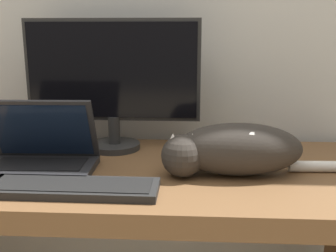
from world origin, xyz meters
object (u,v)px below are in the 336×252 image
object	(u,v)px
laptop	(39,156)
cat	(232,149)
monitor	(113,79)
external_keyboard	(72,188)

from	to	relation	value
laptop	cat	xyz separation A→B (m)	(0.55, -0.00, 0.03)
laptop	cat	size ratio (longest dim) A/B	0.59
laptop	cat	world-z (taller)	laptop
monitor	laptop	xyz separation A→B (m)	(-0.17, -0.24, -0.20)
monitor	external_keyboard	xyz separation A→B (m)	(-0.03, -0.39, -0.23)
monitor	cat	distance (m)	0.47
monitor	external_keyboard	distance (m)	0.45
external_keyboard	laptop	bearing A→B (deg)	133.35
cat	monitor	bearing A→B (deg)	145.41
external_keyboard	cat	size ratio (longest dim) A/B	0.79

